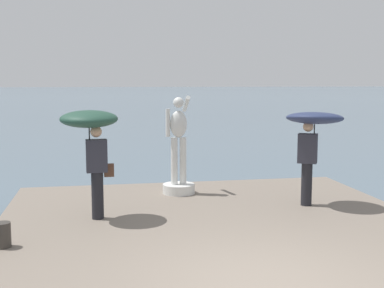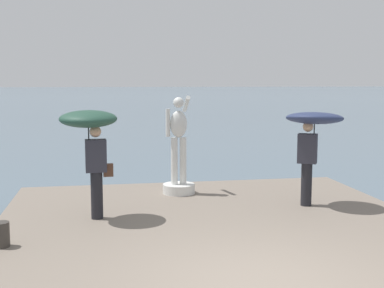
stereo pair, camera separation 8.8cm
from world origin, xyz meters
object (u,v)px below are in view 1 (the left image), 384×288
Objects in this scene: statue_white_figure at (179,159)px; mooring_bollard at (2,235)px; onlooker_left at (91,132)px; onlooker_right at (313,129)px.

mooring_bollard is (-3.25, -3.26, -0.59)m from statue_white_figure.
onlooker_left reaches higher than mooring_bollard.
onlooker_left is 1.03× the size of onlooker_right.
onlooker_left is 4.40m from onlooker_right.
onlooker_right is at bearing 3.04° from onlooker_left.
statue_white_figure is 1.09× the size of onlooker_left.
statue_white_figure reaches higher than onlooker_right.
onlooker_right is 6.14m from mooring_bollard.
statue_white_figure reaches higher than mooring_bollard.
mooring_bollard is at bearing -134.89° from statue_white_figure.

